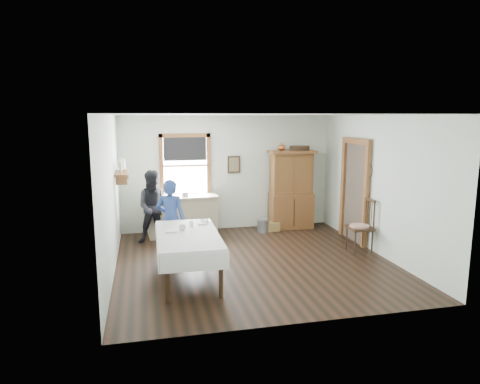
% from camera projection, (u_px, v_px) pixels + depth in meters
% --- Properties ---
extents(room, '(5.01, 5.01, 2.70)m').
position_uv_depth(room, '(254.00, 190.00, 7.76)').
color(room, black).
rests_on(room, ground).
extents(window, '(1.18, 0.07, 1.48)m').
position_uv_depth(window, '(185.00, 162.00, 9.86)').
color(window, white).
rests_on(window, room).
extents(doorway, '(0.09, 1.14, 2.22)m').
position_uv_depth(doorway, '(355.00, 188.00, 9.14)').
color(doorway, '#4A3E34').
rests_on(doorway, room).
extents(wall_shelf, '(0.24, 1.00, 0.44)m').
position_uv_depth(wall_shelf, '(122.00, 171.00, 8.68)').
color(wall_shelf, brown).
rests_on(wall_shelf, room).
extents(framed_picture, '(0.30, 0.04, 0.40)m').
position_uv_depth(framed_picture, '(234.00, 164.00, 10.12)').
color(framed_picture, '#372413').
rests_on(framed_picture, room).
extents(rug_beater, '(0.01, 0.27, 0.27)m').
position_uv_depth(rug_beater, '(369.00, 165.00, 8.51)').
color(rug_beater, black).
rests_on(rug_beater, room).
extents(work_counter, '(1.62, 0.71, 0.90)m').
position_uv_depth(work_counter, '(182.00, 216.00, 9.70)').
color(work_counter, tan).
rests_on(work_counter, room).
extents(china_hutch, '(1.11, 0.53, 1.88)m').
position_uv_depth(china_hutch, '(291.00, 190.00, 10.25)').
color(china_hutch, brown).
rests_on(china_hutch, room).
extents(dining_table, '(1.06, 1.98, 0.79)m').
position_uv_depth(dining_table, '(188.00, 257.00, 7.04)').
color(dining_table, silver).
rests_on(dining_table, room).
extents(spindle_chair, '(0.50, 0.50, 1.07)m').
position_uv_depth(spindle_chair, '(360.00, 225.00, 8.50)').
color(spindle_chair, '#372413').
rests_on(spindle_chair, room).
extents(pail, '(0.30, 0.30, 0.29)m').
position_uv_depth(pail, '(263.00, 226.00, 10.00)').
color(pail, gray).
rests_on(pail, room).
extents(wicker_basket, '(0.37, 0.28, 0.21)m').
position_uv_depth(wicker_basket, '(271.00, 227.00, 10.11)').
color(wicker_basket, '#AC8C4E').
rests_on(wicker_basket, room).
extents(woman_blue, '(0.60, 0.50, 1.41)m').
position_uv_depth(woman_blue, '(171.00, 222.00, 8.06)').
color(woman_blue, navy).
rests_on(woman_blue, room).
extents(figure_dark, '(0.71, 0.56, 1.45)m').
position_uv_depth(figure_dark, '(155.00, 210.00, 9.04)').
color(figure_dark, black).
rests_on(figure_dark, room).
extents(table_cup_a, '(0.13, 0.13, 0.09)m').
position_uv_depth(table_cup_a, '(182.00, 228.00, 7.16)').
color(table_cup_a, silver).
rests_on(table_cup_a, dining_table).
extents(table_cup_b, '(0.11, 0.11, 0.09)m').
position_uv_depth(table_cup_b, '(191.00, 223.00, 7.46)').
color(table_cup_b, silver).
rests_on(table_cup_b, dining_table).
extents(table_bowl, '(0.23, 0.23, 0.05)m').
position_uv_depth(table_bowl, '(205.00, 221.00, 7.70)').
color(table_bowl, silver).
rests_on(table_bowl, dining_table).
extents(counter_book, '(0.28, 0.29, 0.02)m').
position_uv_depth(counter_book, '(156.00, 198.00, 9.38)').
color(counter_book, '#6B6047').
rests_on(counter_book, work_counter).
extents(counter_bowl, '(0.28, 0.28, 0.07)m').
position_uv_depth(counter_bowl, '(159.00, 196.00, 9.40)').
color(counter_bowl, silver).
rests_on(counter_bowl, work_counter).
extents(shelf_bowl, '(0.22, 0.22, 0.05)m').
position_uv_depth(shelf_bowl, '(122.00, 170.00, 8.69)').
color(shelf_bowl, silver).
rests_on(shelf_bowl, wall_shelf).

